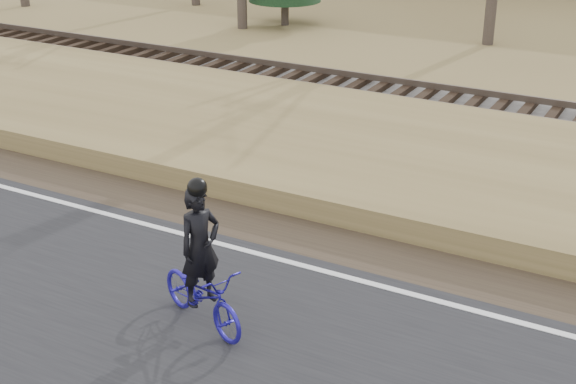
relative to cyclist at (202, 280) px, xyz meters
The scene contains 7 objects.
ground 5.71m from the cyclist, 160.64° to the left, with size 120.00×120.00×0.00m, color olive.
edge_line 5.77m from the cyclist, 158.75° to the left, with size 120.00×0.12×0.01m, color silver.
shoulder 6.21m from the cyclist, 150.06° to the left, with size 120.00×1.60×0.04m, color #473A2B.
embankment 8.11m from the cyclist, 131.33° to the left, with size 120.00×5.00×0.44m, color olive.
ballast 11.24m from the cyclist, 118.42° to the left, with size 120.00×3.00×0.45m, color slate.
railroad 11.23m from the cyclist, 118.42° to the left, with size 120.00×2.40×0.29m.
cyclist is the anchor object (origin of this frame).
Camera 1 is at (10.80, -9.45, 6.04)m, focal length 50.00 mm.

